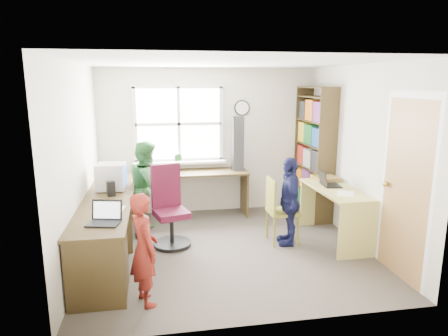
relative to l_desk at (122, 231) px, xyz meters
name	(u,v)px	position (x,y,z in m)	size (l,w,h in m)	color
room	(227,158)	(1.32, 0.38, 0.76)	(3.64, 3.44, 2.44)	#3F3831
l_desk	(122,231)	(0.00, 0.00, 0.00)	(2.38, 2.95, 0.75)	#403219
right_desk	(337,203)	(2.86, 0.36, 0.09)	(0.62, 1.30, 0.75)	#CBC065
bookshelf	(314,155)	(2.96, 1.47, 0.55)	(0.30, 1.02, 2.10)	#403219
swivel_chair	(169,211)	(0.57, 0.61, 0.01)	(0.63, 0.63, 1.09)	black
wooden_chair	(278,208)	(2.04, 0.43, 0.03)	(0.40, 0.40, 0.90)	olive
crt_monitor	(111,177)	(-0.18, 0.79, 0.48)	(0.40, 0.36, 0.36)	silver
laptop_left	(105,218)	(-0.12, -0.52, 0.35)	(0.37, 0.33, 0.22)	black
laptop_right	(327,182)	(2.78, 0.52, 0.34)	(0.29, 0.34, 0.22)	black
speaker_a	(111,189)	(-0.16, 0.49, 0.39)	(0.12, 0.12, 0.19)	black
speaker_b	(112,179)	(-0.20, 1.05, 0.38)	(0.10, 0.10, 0.18)	black
cd_tower	(238,143)	(1.74, 1.72, 0.74)	(0.18, 0.16, 0.88)	black
game_box	(327,179)	(2.88, 0.78, 0.32)	(0.35, 0.35, 0.06)	red
paper_a	(114,210)	(-0.07, -0.12, 0.30)	(0.25, 0.33, 0.00)	white
paper_b	(345,193)	(2.84, 0.09, 0.29)	(0.31, 0.35, 0.00)	white
potted_plant	(177,163)	(0.75, 1.73, 0.45)	(0.17, 0.14, 0.31)	#317C40
person_red	(144,249)	(0.27, -0.85, 0.11)	(0.42, 0.27, 1.14)	maroon
person_green	(148,188)	(0.29, 1.11, 0.22)	(0.66, 0.51, 1.35)	#2A692D
person_navy	(289,201)	(2.16, 0.35, 0.15)	(0.70, 0.29, 1.20)	#14173F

